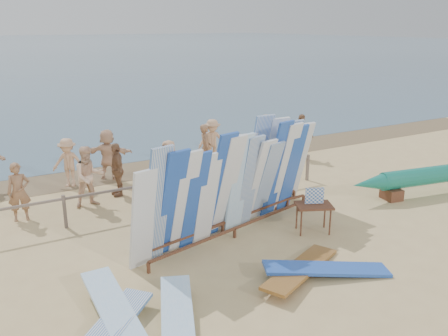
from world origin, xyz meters
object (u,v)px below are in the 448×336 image
beach_chair_right (187,185)px  beachgoer_5 (108,154)px  flat_board_b (178,332)px  beachgoer_7 (205,148)px  beachgoer_1 (19,192)px  side_surfboard_rack (272,166)px  flat_board_c (301,274)px  stroller (186,181)px  beachgoer_2 (89,177)px  beachgoer_3 (68,163)px  vendor_table (313,217)px  flat_board_a (117,323)px  main_surfboard_rack (229,189)px  beachgoer_4 (117,169)px  flat_board_d (326,275)px  beachgoer_6 (169,165)px  beach_chair_left (169,191)px  outrigger_canoe (438,176)px  beachgoer_extra_0 (265,137)px  beachgoer_8 (237,159)px  beachgoer_10 (300,137)px

beach_chair_right → beachgoer_5: beachgoer_5 is taller
flat_board_b → beachgoer_7: bearing=81.7°
beachgoer_1 → side_surfboard_rack: bearing=-16.9°
beachgoer_1 → flat_board_c: bearing=-46.6°
beachgoer_5 → stroller: bearing=155.5°
beachgoer_2 → beach_chair_right: bearing=-10.7°
beachgoer_5 → beachgoer_3: size_ratio=1.08×
vendor_table → flat_board_a: vendor_table is taller
main_surfboard_rack → beachgoer_4: bearing=96.1°
beach_chair_right → beachgoer_5: size_ratio=0.55×
flat_board_d → beachgoer_3: bearing=44.7°
beachgoer_2 → beachgoer_3: beachgoer_2 is taller
vendor_table → beachgoer_6: (-1.87, 4.86, 0.41)m
flat_board_c → beachgoer_2: (-2.86, 6.19, 0.89)m
main_surfboard_rack → side_surfboard_rack: bearing=13.4°
beachgoer_3 → beachgoer_4: bearing=-21.4°
main_surfboard_rack → beachgoer_4: main_surfboard_rack is taller
beach_chair_left → beachgoer_6: 1.12m
side_surfboard_rack → outrigger_canoe: bearing=-16.2°
beach_chair_right → stroller: stroller is taller
flat_board_c → beachgoer_1: 7.75m
flat_board_c → beachgoer_4: 6.99m
beachgoer_extra_0 → beachgoer_8: beachgoer_extra_0 is taller
beachgoer_2 → beachgoer_10: beachgoer_2 is taller
stroller → beachgoer_8: size_ratio=0.66×
side_surfboard_rack → beach_chair_left: bearing=138.0°
flat_board_d → stroller: 6.03m
stroller → beachgoer_5: size_ratio=0.64×
main_surfboard_rack → beachgoer_5: 6.14m
beachgoer_extra_0 → beachgoer_10: bearing=146.6°
side_surfboard_rack → beachgoer_8: side_surfboard_rack is taller
beach_chair_left → beachgoer_6: (0.41, 0.89, 0.53)m
flat_board_b → flat_board_a: (-0.84, 0.76, 0.00)m
stroller → beachgoer_2: size_ratio=0.62×
flat_board_a → beachgoer_8: 8.19m
beach_chair_left → beachgoer_2: beachgoer_2 is taller
beachgoer_6 → beachgoer_1: bearing=-117.8°
stroller → beachgoer_7: size_ratio=0.65×
beachgoer_3 → beach_chair_right: bearing=-6.2°
beachgoer_4 → beachgoer_6: beachgoer_4 is taller
outrigger_canoe → beach_chair_right: bearing=160.3°
side_surfboard_rack → beachgoer_4: size_ratio=1.69×
beachgoer_7 → flat_board_b: bearing=168.7°
beachgoer_3 → beachgoer_7: beachgoer_7 is taller
main_surfboard_rack → vendor_table: main_surfboard_rack is taller
flat_board_b → stroller: stroller is taller
beach_chair_left → beach_chair_right: bearing=10.8°
beachgoer_10 → beachgoer_8: bearing=-138.8°
beachgoer_1 → beachgoer_extra_0: size_ratio=0.91×
side_surfboard_rack → vendor_table: bearing=-90.5°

